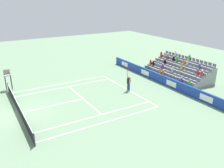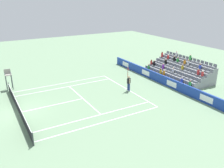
{
  "view_description": "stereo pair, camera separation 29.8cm",
  "coord_description": "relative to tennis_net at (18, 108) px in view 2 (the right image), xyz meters",
  "views": [
    {
      "loc": [
        -21.05,
        2.56,
        10.11
      ],
      "look_at": [
        -0.29,
        -9.76,
        1.1
      ],
      "focal_mm": 37.9,
      "sensor_mm": 36.0,
      "label": 1
    },
    {
      "loc": [
        -21.2,
        2.3,
        10.11
      ],
      "look_at": [
        -0.29,
        -9.76,
        1.1
      ],
      "focal_mm": 37.9,
      "sensor_mm": 36.0,
      "label": 2
    }
  ],
  "objects": [
    {
      "name": "sponsor_barrier",
      "position": [
        -0.0,
        -16.6,
        0.05
      ],
      "size": [
        19.55,
        0.22,
        1.09
      ],
      "color": "#193899",
      "rests_on": "ground"
    },
    {
      "name": "line_singles_sideline_left",
      "position": [
        4.12,
        -5.95,
        -0.49
      ],
      "size": [
        0.1,
        11.89,
        0.01
      ],
      "primitive_type": "cube",
      "color": "white",
      "rests_on": "ground"
    },
    {
      "name": "line_doubles_sideline_right",
      "position": [
        -5.49,
        -5.95,
        -0.49
      ],
      "size": [
        0.1,
        11.89,
        0.01
      ],
      "primitive_type": "cube",
      "color": "white",
      "rests_on": "ground"
    },
    {
      "name": "line_baseline",
      "position": [
        0.0,
        -11.89,
        -0.49
      ],
      "size": [
        10.97,
        0.1,
        0.01
      ],
      "primitive_type": "cube",
      "color": "white",
      "rests_on": "ground"
    },
    {
      "name": "line_centre_service",
      "position": [
        0.0,
        -3.2,
        -0.49
      ],
      "size": [
        0.1,
        6.4,
        0.01
      ],
      "primitive_type": "cube",
      "color": "white",
      "rests_on": "ground"
    },
    {
      "name": "line_doubles_sideline_left",
      "position": [
        5.49,
        -5.95,
        -0.49
      ],
      "size": [
        0.1,
        11.89,
        0.01
      ],
      "primitive_type": "cube",
      "color": "white",
      "rests_on": "ground"
    },
    {
      "name": "stadium_stand",
      "position": [
        0.01,
        -20.16,
        0.33
      ],
      "size": [
        8.68,
        4.75,
        3.03
      ],
      "color": "gray",
      "rests_on": "ground"
    },
    {
      "name": "loose_tennis_ball",
      "position": [
        -0.73,
        -2.6,
        -0.46
      ],
      "size": [
        0.07,
        0.07,
        0.07
      ],
      "primitive_type": "sphere",
      "color": "#D1E533",
      "rests_on": "ground"
    },
    {
      "name": "tennis_player",
      "position": [
        -0.58,
        -11.76,
        0.5
      ],
      "size": [
        0.53,
        0.38,
        2.85
      ],
      "color": "navy",
      "rests_on": "ground"
    },
    {
      "name": "umpire_chair",
      "position": [
        6.76,
        -0.18,
        1.03
      ],
      "size": [
        0.7,
        0.7,
        2.34
      ],
      "color": "#474C54",
      "rests_on": "ground"
    },
    {
      "name": "tennis_net",
      "position": [
        0.0,
        0.0,
        0.0
      ],
      "size": [
        11.97,
        0.1,
        1.07
      ],
      "color": "#33383D",
      "rests_on": "ground"
    },
    {
      "name": "line_centre_mark",
      "position": [
        0.0,
        -11.79,
        -0.49
      ],
      "size": [
        0.1,
        0.2,
        0.01
      ],
      "primitive_type": "cube",
      "color": "white",
      "rests_on": "ground"
    },
    {
      "name": "line_singles_sideline_right",
      "position": [
        -4.12,
        -5.95,
        -0.49
      ],
      "size": [
        0.1,
        11.89,
        0.01
      ],
      "primitive_type": "cube",
      "color": "white",
      "rests_on": "ground"
    },
    {
      "name": "line_service",
      "position": [
        0.0,
        -6.4,
        -0.49
      ],
      "size": [
        8.23,
        0.1,
        0.01
      ],
      "primitive_type": "cube",
      "color": "white",
      "rests_on": "ground"
    },
    {
      "name": "ground_plane",
      "position": [
        0.0,
        0.0,
        -0.49
      ],
      "size": [
        80.0,
        80.0,
        0.0
      ],
      "primitive_type": "plane",
      "color": "gray"
    }
  ]
}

